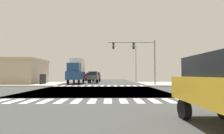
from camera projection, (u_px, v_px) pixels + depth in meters
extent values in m
cube|color=#3A3C3A|center=(97.00, 91.00, 18.07)|extent=(14.00, 90.00, 0.05)
cube|color=#3A3C3A|center=(97.00, 91.00, 18.07)|extent=(90.00, 12.00, 0.05)
cube|color=#B2ADA3|center=(174.00, 84.00, 30.27)|extent=(12.00, 12.00, 0.14)
cube|color=#B4ADA2|center=(29.00, 84.00, 29.86)|extent=(12.00, 12.00, 0.14)
cube|color=white|center=(14.00, 101.00, 10.71)|extent=(0.50, 2.00, 0.01)
cube|color=white|center=(30.00, 101.00, 10.73)|extent=(0.50, 2.00, 0.01)
cube|color=white|center=(46.00, 101.00, 10.74)|extent=(0.50, 2.00, 0.01)
cube|color=white|center=(61.00, 101.00, 10.76)|extent=(0.50, 2.00, 0.01)
cube|color=white|center=(77.00, 101.00, 10.77)|extent=(0.50, 2.00, 0.01)
cube|color=white|center=(92.00, 101.00, 10.79)|extent=(0.50, 2.00, 0.01)
cube|color=white|center=(108.00, 101.00, 10.80)|extent=(0.50, 2.00, 0.01)
cube|color=white|center=(123.00, 101.00, 10.82)|extent=(0.50, 2.00, 0.01)
cube|color=white|center=(139.00, 101.00, 10.83)|extent=(0.50, 2.00, 0.01)
cube|color=white|center=(154.00, 101.00, 10.85)|extent=(0.50, 2.00, 0.01)
cube|color=white|center=(169.00, 101.00, 10.87)|extent=(0.50, 2.00, 0.01)
cube|color=white|center=(185.00, 101.00, 10.88)|extent=(0.50, 2.00, 0.01)
cube|color=white|center=(56.00, 86.00, 25.26)|extent=(0.50, 2.00, 0.01)
cube|color=white|center=(63.00, 86.00, 25.28)|extent=(0.50, 2.00, 0.01)
cube|color=white|center=(69.00, 86.00, 25.29)|extent=(0.50, 2.00, 0.01)
cube|color=white|center=(76.00, 86.00, 25.31)|extent=(0.50, 2.00, 0.01)
cube|color=white|center=(82.00, 86.00, 25.32)|extent=(0.50, 2.00, 0.01)
cube|color=white|center=(89.00, 86.00, 25.34)|extent=(0.50, 2.00, 0.01)
cube|color=white|center=(96.00, 86.00, 25.36)|extent=(0.50, 2.00, 0.01)
cube|color=white|center=(102.00, 86.00, 25.37)|extent=(0.50, 2.00, 0.01)
cube|color=white|center=(109.00, 86.00, 25.39)|extent=(0.50, 2.00, 0.01)
cube|color=white|center=(115.00, 86.00, 25.40)|extent=(0.50, 2.00, 0.01)
cube|color=white|center=(122.00, 86.00, 25.42)|extent=(0.50, 2.00, 0.01)
cube|color=white|center=(128.00, 86.00, 25.43)|extent=(0.50, 2.00, 0.01)
cube|color=white|center=(135.00, 86.00, 25.45)|extent=(0.50, 2.00, 0.01)
cube|color=white|center=(142.00, 86.00, 25.46)|extent=(0.50, 2.00, 0.01)
cylinder|color=gray|center=(155.00, 63.00, 26.04)|extent=(0.20, 0.20, 7.16)
cylinder|color=gray|center=(131.00, 42.00, 26.13)|extent=(7.35, 0.14, 0.14)
cube|color=#1E5123|center=(134.00, 46.00, 26.11)|extent=(0.32, 0.40, 1.00)
sphere|color=black|center=(134.00, 44.00, 25.88)|extent=(0.22, 0.22, 0.22)
sphere|color=orange|center=(134.00, 46.00, 25.87)|extent=(0.22, 0.22, 0.22)
sphere|color=black|center=(134.00, 48.00, 25.85)|extent=(0.22, 0.22, 0.22)
cube|color=#1E5123|center=(113.00, 46.00, 26.06)|extent=(0.32, 0.40, 1.00)
sphere|color=black|center=(113.00, 43.00, 25.83)|extent=(0.22, 0.22, 0.22)
sphere|color=orange|center=(113.00, 45.00, 25.82)|extent=(0.22, 0.22, 0.22)
sphere|color=black|center=(113.00, 47.00, 25.80)|extent=(0.22, 0.22, 0.22)
cylinder|color=gray|center=(136.00, 64.00, 39.91)|extent=(0.16, 0.16, 8.70)
cylinder|color=gray|center=(133.00, 46.00, 40.09)|extent=(1.40, 0.10, 0.10)
ellipsoid|color=silver|center=(130.00, 46.00, 40.08)|extent=(0.60, 0.32, 0.20)
cube|color=#BDAC92|center=(9.00, 72.00, 31.32)|extent=(11.83, 7.81, 4.22)
cube|color=tan|center=(10.00, 60.00, 31.43)|extent=(12.13, 8.11, 0.40)
cube|color=black|center=(43.00, 79.00, 28.48)|extent=(0.24, 2.20, 1.80)
cylinder|color=black|center=(89.00, 80.00, 46.33)|extent=(0.26, 0.68, 0.68)
cylinder|color=black|center=(84.00, 80.00, 46.31)|extent=(0.26, 0.68, 0.68)
cylinder|color=black|center=(90.00, 79.00, 49.25)|extent=(0.26, 0.68, 0.68)
cylinder|color=black|center=(85.00, 79.00, 49.23)|extent=(0.26, 0.68, 0.68)
cube|color=maroon|center=(87.00, 77.00, 47.81)|extent=(1.80, 4.30, 0.66)
cube|color=black|center=(87.00, 75.00, 47.84)|extent=(1.55, 2.24, 0.54)
cylinder|color=black|center=(97.00, 81.00, 33.12)|extent=(0.26, 0.74, 0.74)
cylinder|color=black|center=(89.00, 81.00, 33.10)|extent=(0.26, 0.74, 0.74)
cylinder|color=black|center=(98.00, 81.00, 36.24)|extent=(0.26, 0.74, 0.74)
cylinder|color=black|center=(90.00, 81.00, 36.22)|extent=(0.26, 0.74, 0.74)
cube|color=#4F595B|center=(93.00, 77.00, 34.71)|extent=(1.96, 4.60, 0.88)
cube|color=black|center=(93.00, 73.00, 34.74)|extent=(1.69, 3.22, 0.72)
cylinder|color=black|center=(92.00, 79.00, 51.82)|extent=(0.26, 0.74, 0.74)
cylinder|color=black|center=(86.00, 79.00, 51.80)|extent=(0.26, 0.74, 0.74)
cylinder|color=black|center=(93.00, 79.00, 54.95)|extent=(0.26, 0.74, 0.74)
cylinder|color=black|center=(88.00, 79.00, 54.92)|extent=(0.26, 0.74, 0.74)
cube|color=gold|center=(90.00, 76.00, 53.41)|extent=(1.96, 4.60, 0.88)
cube|color=black|center=(90.00, 74.00, 53.45)|extent=(1.69, 3.22, 0.72)
cylinder|color=black|center=(99.00, 80.00, 41.97)|extent=(0.26, 0.74, 0.74)
cylinder|color=black|center=(93.00, 80.00, 41.95)|extent=(0.26, 0.74, 0.74)
cylinder|color=black|center=(100.00, 80.00, 45.10)|extent=(0.26, 0.74, 0.74)
cylinder|color=black|center=(94.00, 80.00, 45.07)|extent=(0.26, 0.74, 0.74)
cube|color=#A81923|center=(97.00, 77.00, 43.56)|extent=(1.96, 4.60, 0.88)
cube|color=black|center=(97.00, 74.00, 43.60)|extent=(1.69, 3.22, 0.72)
cylinder|color=black|center=(79.00, 82.00, 29.42)|extent=(0.26, 0.80, 0.80)
cylinder|color=black|center=(68.00, 82.00, 29.39)|extent=(0.26, 0.80, 0.80)
cylinder|color=black|center=(83.00, 81.00, 34.31)|extent=(0.26, 0.80, 0.80)
cylinder|color=black|center=(74.00, 81.00, 34.28)|extent=(0.26, 0.80, 0.80)
cube|color=navy|center=(76.00, 75.00, 31.90)|extent=(2.40, 7.20, 1.49)
cube|color=white|center=(77.00, 65.00, 33.07)|extent=(2.30, 4.18, 2.56)
cube|color=navy|center=(74.00, 67.00, 29.81)|extent=(2.11, 2.02, 1.49)
cylinder|color=black|center=(184.00, 109.00, 6.41)|extent=(0.26, 0.74, 0.74)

